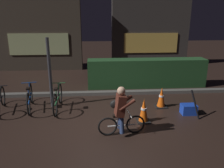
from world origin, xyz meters
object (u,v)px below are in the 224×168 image
Objects in this scene: parked_bike_left_mid at (30,98)px; blue_crate at (189,109)px; traffic_cone_far at (161,98)px; traffic_cone_near at (144,111)px; parked_bike_leftmost at (0,101)px; cyclist at (121,111)px; street_post at (50,73)px; closed_umbrella at (195,104)px; parked_bike_center_left at (58,98)px.

parked_bike_left_mid is 4.92m from blue_crate.
traffic_cone_near is at bearing -128.19° from traffic_cone_far.
parked_bike_left_mid reaches higher than traffic_cone_far.
parked_bike_leftmost is at bearing 86.68° from parked_bike_left_mid.
cyclist is (3.55, -1.67, 0.29)m from parked_bike_leftmost.
street_post is 5.03× the size of blue_crate.
closed_umbrella is (2.23, 0.78, -0.22)m from cyclist.
parked_bike_left_mid is at bearing 161.18° from traffic_cone_near.
parked_bike_left_mid is 2.55× the size of traffic_cone_far.
traffic_cone_far is 0.78× the size of closed_umbrella.
parked_bike_center_left is 2.47m from cyclist.
cyclist reaches higher than parked_bike_leftmost.
parked_bike_leftmost is 1.27× the size of cyclist.
traffic_cone_far is at bearing 51.81° from traffic_cone_near.
traffic_cone_far is at bearing -91.41° from parked_bike_center_left.
street_post is at bearing 154.59° from traffic_cone_near.
parked_bike_left_mid is (0.87, 0.12, 0.02)m from parked_bike_leftmost.
parked_bike_center_left reaches higher than parked_bike_left_mid.
street_post is 2.84m from cyclist.
street_post is 1.31× the size of parked_bike_left_mid.
closed_umbrella is (0.74, -0.84, 0.09)m from traffic_cone_far.
parked_bike_center_left is at bearing -48.61° from street_post.
closed_umbrella reaches higher than parked_bike_center_left.
parked_bike_leftmost is 1.76m from parked_bike_center_left.
parked_bike_center_left is at bearing 131.52° from cyclist.
traffic_cone_near is 1.53m from closed_umbrella.
parked_bike_left_mid is at bearing -93.92° from parked_bike_leftmost.
traffic_cone_near is 0.54× the size of cyclist.
blue_crate is 0.52× the size of closed_umbrella.
street_post is 1.29× the size of parked_bike_center_left.
parked_bike_leftmost is at bearing 149.37° from cyclist.
closed_umbrella reaches higher than parked_bike_leftmost.
parked_bike_left_mid is at bearing 38.98° from closed_umbrella.
closed_umbrella is at bearing -112.89° from parked_bike_left_mid.
street_post reaches higher than closed_umbrella.
parked_bike_leftmost is 4.39m from traffic_cone_near.
street_post is 1.01m from parked_bike_left_mid.
street_post is at bearing 130.84° from cyclist.
parked_bike_center_left is 2.60× the size of traffic_cone_far.
blue_crate is at bearing -110.19° from parked_bike_left_mid.
street_post reaches higher than parked_bike_left_mid.
parked_bike_center_left is at bearing -101.72° from parked_bike_leftmost.
parked_bike_leftmost is at bearing 179.50° from traffic_cone_far.
cyclist is (-0.71, -0.63, 0.30)m from traffic_cone_near.
closed_umbrella is at bearing -103.03° from parked_bike_center_left.
closed_umbrella is at bearing -75.16° from blue_crate.
traffic_cone_near is at bearing 36.21° from cyclist.
blue_crate is (5.72, -0.64, -0.19)m from parked_bike_leftmost.
parked_bike_left_mid is (-0.66, -0.14, -0.75)m from street_post.
street_post is 3.30× the size of traffic_cone_near.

